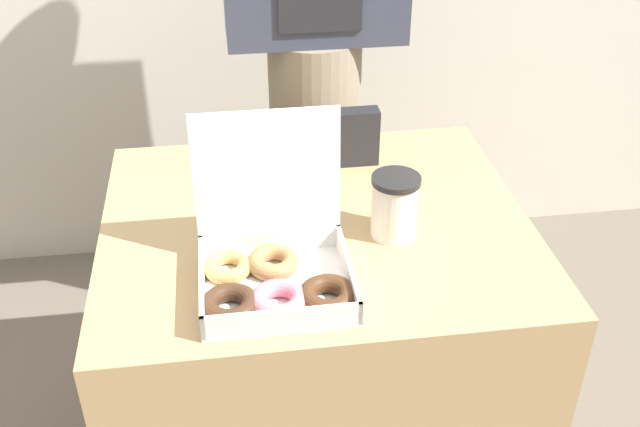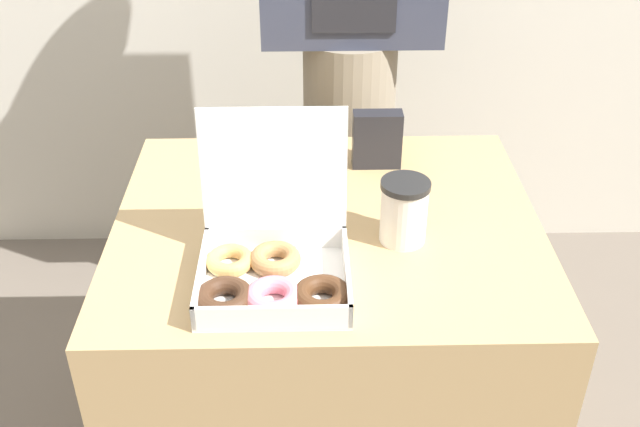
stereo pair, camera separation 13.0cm
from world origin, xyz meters
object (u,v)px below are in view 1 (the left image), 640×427
at_px(coffee_cup, 395,206).
at_px(napkin_holder, 354,137).
at_px(donut_box, 272,270).
at_px(person_customer, 314,24).

xyz_separation_m(coffee_cup, napkin_holder, (-0.03, 0.30, 0.00)).
xyz_separation_m(donut_box, person_customer, (0.19, 0.81, 0.17)).
bearing_deg(coffee_cup, person_customer, 95.86).
bearing_deg(napkin_holder, donut_box, -117.22).
distance_m(coffee_cup, napkin_holder, 0.30).
bearing_deg(coffee_cup, napkin_holder, 94.96).
relative_size(donut_box, coffee_cup, 2.39).
relative_size(napkin_holder, person_customer, 0.07).
relative_size(donut_box, napkin_holder, 2.34).
distance_m(donut_box, coffee_cup, 0.29).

